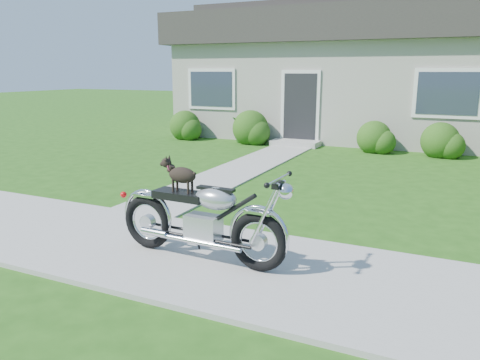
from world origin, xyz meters
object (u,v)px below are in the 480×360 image
at_px(potted_plant_left, 242,130).
at_px(house, 371,71).
at_px(potted_plant_right, 372,137).
at_px(motorcycle_with_dog, 202,217).

bearing_deg(potted_plant_left, house, 47.16).
relative_size(house, potted_plant_left, 16.15).
height_order(potted_plant_left, potted_plant_right, potted_plant_right).
xyz_separation_m(potted_plant_left, potted_plant_right, (3.93, 0.00, 0.02)).
bearing_deg(house, motorcycle_with_dog, -88.54).
height_order(house, motorcycle_with_dog, house).
distance_m(potted_plant_right, motorcycle_with_dog, 8.66).
relative_size(house, potted_plant_right, 15.38).
relative_size(potted_plant_left, motorcycle_with_dog, 0.35).
bearing_deg(house, potted_plant_left, -132.84).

